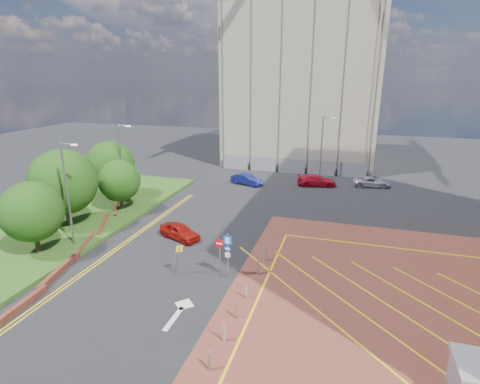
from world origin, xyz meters
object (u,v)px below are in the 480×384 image
at_px(lamp_left_far, 122,161).
at_px(sign_cluster, 225,251).
at_px(tree_b, 63,182).
at_px(car_silver_back, 371,182).
at_px(car_red_back, 316,180).
at_px(tree_c, 119,181).
at_px(lamp_back, 322,146).
at_px(car_red_left, 180,231).
at_px(car_blue_back, 247,179).
at_px(tree_d, 111,165).
at_px(tree_a, 32,212).
at_px(lamp_left_near, 68,190).
at_px(warning_sign, 178,256).

height_order(lamp_left_far, sign_cluster, lamp_left_far).
height_order(tree_b, car_silver_back, tree_b).
distance_m(lamp_left_far, car_red_back, 22.65).
bearing_deg(lamp_left_far, car_silver_back, 30.03).
height_order(lamp_left_far, car_silver_back, lamp_left_far).
distance_m(tree_b, tree_c, 5.49).
relative_size(lamp_back, sign_cluster, 2.50).
bearing_deg(car_red_left, lamp_left_far, 78.55).
distance_m(car_red_left, car_blue_back, 17.00).
bearing_deg(car_red_back, tree_d, 107.89).
bearing_deg(tree_a, lamp_left_far, 92.01).
height_order(tree_c, lamp_left_near, lamp_left_near).
bearing_deg(lamp_back, car_red_left, -112.92).
bearing_deg(lamp_left_near, tree_b, 135.75).
distance_m(lamp_left_far, car_red_left, 11.73).
distance_m(tree_c, car_red_left, 9.55).
distance_m(lamp_left_far, car_blue_back, 15.30).
relative_size(tree_a, car_red_back, 1.17).
bearing_deg(warning_sign, lamp_left_far, 135.03).
bearing_deg(lamp_left_far, lamp_left_near, -78.69).
height_order(lamp_back, car_blue_back, lamp_back).
height_order(tree_b, warning_sign, tree_b).
bearing_deg(tree_a, tree_d, 100.89).
relative_size(tree_b, lamp_back, 0.84).
relative_size(tree_b, warning_sign, 2.99).
bearing_deg(tree_d, lamp_back, 36.09).
distance_m(tree_b, car_silver_back, 33.64).
distance_m(tree_c, tree_d, 4.30).
xyz_separation_m(lamp_left_far, sign_cluster, (14.72, -11.02, -2.71)).
relative_size(tree_a, lamp_left_near, 0.68).
distance_m(lamp_left_far, warning_sign, 16.80).
bearing_deg(tree_c, tree_b, -111.80).
bearing_deg(car_red_left, warning_sign, -132.54).
xyz_separation_m(tree_d, lamp_back, (20.58, 15.00, 0.49)).
height_order(lamp_left_near, lamp_back, lamp_left_near).
bearing_deg(car_silver_back, car_red_left, 134.24).
bearing_deg(car_silver_back, lamp_left_far, 111.57).
height_order(warning_sign, car_red_back, warning_sign).
height_order(tree_b, car_blue_back, tree_b).
bearing_deg(tree_c, lamp_left_far, 114.71).
height_order(tree_a, tree_d, tree_d).
bearing_deg(tree_c, sign_cluster, -33.16).
distance_m(tree_c, car_silver_back, 28.95).
relative_size(tree_d, car_red_left, 1.60).
bearing_deg(car_red_back, car_red_left, 142.07).
height_order(tree_d, car_red_back, tree_d).
bearing_deg(lamp_left_near, warning_sign, -9.69).
bearing_deg(car_silver_back, lamp_back, 66.10).
height_order(lamp_left_far, warning_sign, lamp_left_far).
bearing_deg(car_red_back, tree_c, 118.24).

